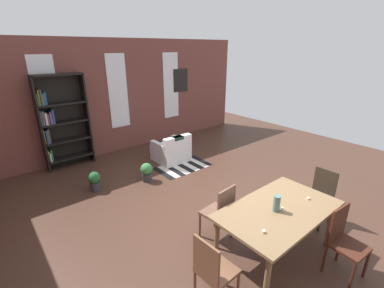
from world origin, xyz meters
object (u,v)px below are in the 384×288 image
(dining_chair_head_right, at_px, (320,195))
(potted_plant_by_shelf, at_px, (147,171))
(dining_chair_head_left, at_px, (213,270))
(dining_chair_near_right, at_px, (344,240))
(dining_chair_far_left, at_px, (220,211))
(armchair_white, at_px, (172,151))
(potted_plant_corner, at_px, (94,181))
(dining_table, at_px, (278,214))
(vase_on_table, at_px, (277,203))
(bookshelf_tall, at_px, (61,121))

(dining_chair_head_right, height_order, potted_plant_by_shelf, dining_chair_head_right)
(dining_chair_head_left, height_order, dining_chair_near_right, same)
(dining_chair_far_left, bearing_deg, potted_plant_by_shelf, 87.23)
(armchair_white, xyz_separation_m, potted_plant_corner, (-2.16, -0.24, -0.05))
(dining_chair_near_right, bearing_deg, dining_table, 118.72)
(dining_chair_near_right, bearing_deg, vase_on_table, 123.26)
(dining_chair_near_right, height_order, armchair_white, dining_chair_near_right)
(vase_on_table, height_order, potted_plant_by_shelf, vase_on_table)
(armchair_white, bearing_deg, dining_chair_far_left, -112.03)
(vase_on_table, height_order, potted_plant_corner, vase_on_table)
(potted_plant_corner, bearing_deg, dining_chair_head_right, -53.40)
(dining_chair_head_right, xyz_separation_m, armchair_white, (-0.43, 3.73, -0.23))
(dining_chair_near_right, distance_m, armchair_white, 4.49)
(bookshelf_tall, bearing_deg, dining_table, -74.61)
(bookshelf_tall, bearing_deg, dining_chair_head_left, -88.15)
(vase_on_table, relative_size, bookshelf_tall, 0.10)
(potted_plant_corner, bearing_deg, dining_chair_far_left, -71.01)
(dining_table, bearing_deg, armchair_white, 77.59)
(dining_chair_head_right, height_order, bookshelf_tall, bookshelf_tall)
(bookshelf_tall, bearing_deg, potted_plant_by_shelf, -60.13)
(potted_plant_corner, bearing_deg, vase_on_table, -70.16)
(potted_plant_by_shelf, height_order, potted_plant_corner, potted_plant_by_shelf)
(potted_plant_by_shelf, relative_size, potted_plant_corner, 1.01)
(dining_table, distance_m, dining_chair_far_left, 0.85)
(dining_chair_head_left, relative_size, potted_plant_corner, 2.25)
(dining_table, distance_m, bookshelf_tall, 5.38)
(vase_on_table, height_order, dining_chair_head_left, vase_on_table)
(dining_chair_far_left, bearing_deg, dining_chair_head_left, -139.47)
(dining_chair_near_right, height_order, potted_plant_by_shelf, dining_chair_near_right)
(dining_chair_far_left, height_order, dining_chair_near_right, same)
(dining_chair_far_left, relative_size, potted_plant_by_shelf, 2.23)
(potted_plant_corner, bearing_deg, dining_chair_head_left, -88.62)
(dining_chair_far_left, distance_m, dining_chair_head_right, 1.80)
(dining_chair_head_right, bearing_deg, bookshelf_tall, 117.39)
(dining_chair_near_right, bearing_deg, dining_chair_far_left, 118.34)
(bookshelf_tall, bearing_deg, armchair_white, -32.59)
(dining_table, height_order, dining_chair_head_left, dining_chair_head_left)
(dining_chair_far_left, height_order, armchair_white, dining_chair_far_left)
(dining_table, distance_m, dining_chair_near_right, 0.86)
(vase_on_table, xyz_separation_m, dining_chair_far_left, (-0.31, 0.74, -0.38))
(dining_chair_head_right, xyz_separation_m, bookshelf_tall, (-2.67, 5.16, 0.67))
(dining_table, distance_m, potted_plant_by_shelf, 3.21)
(dining_chair_near_right, distance_m, potted_plant_by_shelf, 3.97)
(vase_on_table, xyz_separation_m, dining_chair_near_right, (0.48, -0.74, -0.38))
(armchair_white, distance_m, potted_plant_by_shelf, 1.23)
(dining_chair_far_left, xyz_separation_m, bookshelf_tall, (-1.03, 4.43, 0.67))
(dining_chair_head_right, xyz_separation_m, potted_plant_corner, (-2.59, 3.49, -0.29))
(armchair_white, distance_m, potted_plant_corner, 2.17)
(dining_chair_near_right, bearing_deg, armchair_white, 84.65)
(armchair_white, bearing_deg, potted_plant_corner, -173.69)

